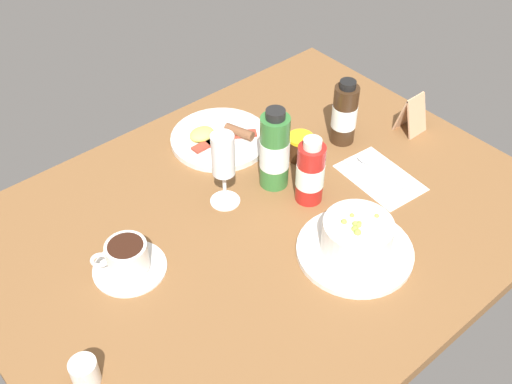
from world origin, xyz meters
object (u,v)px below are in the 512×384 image
object	(u,v)px
porridge_bowl	(356,240)
sauce_bottle_brown	(344,114)
sauce_bottle_red	(310,173)
breakfast_plate	(220,138)
coffee_cup	(127,259)
creamer_jug	(85,372)
cutlery_setting	(379,176)
wine_glass	(223,159)
sauce_bottle_green	(275,151)
menu_card	(412,114)
jam_jar	(300,147)

from	to	relation	value
porridge_bowl	sauce_bottle_brown	world-z (taller)	sauce_bottle_brown
sauce_bottle_red	breakfast_plate	distance (cm)	27.81
coffee_cup	breakfast_plate	world-z (taller)	coffee_cup
porridge_bowl	creamer_jug	bearing A→B (deg)	170.01
cutlery_setting	coffee_cup	bearing A→B (deg)	166.79
creamer_jug	sauce_bottle_brown	bearing A→B (deg)	12.48
porridge_bowl	sauce_bottle_brown	bearing A→B (deg)	47.55
wine_glass	sauce_bottle_green	bearing A→B (deg)	-10.97
sauce_bottle_red	menu_card	size ratio (longest dim) A/B	1.61
creamer_jug	menu_card	world-z (taller)	menu_card
cutlery_setting	creamer_jug	bearing A→B (deg)	-178.03
coffee_cup	sauce_bottle_green	bearing A→B (deg)	0.80
coffee_cup	breakfast_plate	bearing A→B (deg)	27.87
breakfast_plate	menu_card	distance (cm)	44.91
porridge_bowl	breakfast_plate	size ratio (longest dim) A/B	0.98
sauce_bottle_brown	breakfast_plate	distance (cm)	28.90
sauce_bottle_green	creamer_jug	bearing A→B (deg)	-163.57
porridge_bowl	coffee_cup	xyz separation A→B (cm)	(-34.55, 24.52, -0.87)
cutlery_setting	creamer_jug	size ratio (longest dim) A/B	3.54
porridge_bowl	sauce_bottle_red	xyz separation A→B (cm)	(4.08, 16.72, 3.26)
creamer_jug	jam_jar	bearing A→B (deg)	16.01
wine_glass	sauce_bottle_brown	xyz separation A→B (cm)	(33.37, -1.35, -4.01)
sauce_bottle_brown	breakfast_plate	world-z (taller)	sauce_bottle_brown
porridge_bowl	creamer_jug	size ratio (longest dim) A/B	4.18
menu_card	jam_jar	bearing A→B (deg)	160.80
creamer_jug	sauce_bottle_green	size ratio (longest dim) A/B	0.28
sauce_bottle_green	cutlery_setting	bearing A→B (deg)	-35.94
cutlery_setting	breakfast_plate	bearing A→B (deg)	119.81
sauce_bottle_green	sauce_bottle_brown	bearing A→B (deg)	2.30
jam_jar	porridge_bowl	bearing A→B (deg)	-113.21
cutlery_setting	coffee_cup	size ratio (longest dim) A/B	1.37
cutlery_setting	jam_jar	xyz separation A→B (cm)	(-8.54, 15.80, 2.77)
sauce_bottle_green	sauce_bottle_red	world-z (taller)	sauce_bottle_green
jam_jar	sauce_bottle_brown	bearing A→B (deg)	-7.35
sauce_bottle_green	breakfast_plate	xyz separation A→B (cm)	(0.05, 18.76, -7.70)
creamer_jug	coffee_cup	bearing A→B (deg)	41.39
wine_glass	sauce_bottle_red	distance (cm)	17.86
jam_jar	sauce_bottle_green	world-z (taller)	sauce_bottle_green
wine_glass	jam_jar	world-z (taller)	wine_glass
breakfast_plate	porridge_bowl	bearing A→B (deg)	-92.47
coffee_cup	sauce_bottle_brown	world-z (taller)	sauce_bottle_brown
breakfast_plate	sauce_bottle_brown	bearing A→B (deg)	-39.35
wine_glass	cutlery_setting	bearing A→B (deg)	-27.52
creamer_jug	menu_card	distance (cm)	90.99
jam_jar	coffee_cup	bearing A→B (deg)	-176.39
porridge_bowl	cutlery_setting	bearing A→B (deg)	29.82
porridge_bowl	cutlery_setting	size ratio (longest dim) A/B	1.18
wine_glass	sauce_bottle_brown	world-z (taller)	wine_glass
coffee_cup	creamer_jug	distance (cm)	23.24
jam_jar	sauce_bottle_brown	distance (cm)	12.75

